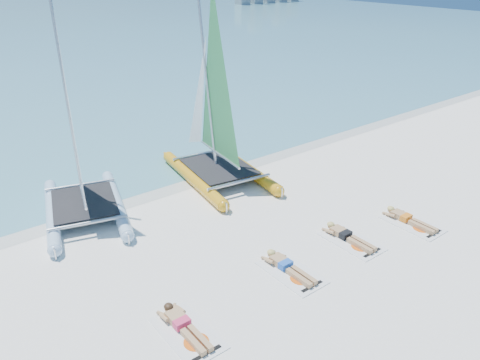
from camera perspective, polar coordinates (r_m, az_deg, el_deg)
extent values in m
plane|color=white|center=(13.04, 2.03, -9.61)|extent=(140.00, 140.00, 0.00)
cube|color=silver|center=(17.03, -9.85, -1.03)|extent=(140.00, 1.40, 0.01)
cylinder|color=silver|center=(15.91, -21.92, -3.84)|extent=(1.61, 4.39, 0.39)
cone|color=silver|center=(18.13, -22.16, -0.27)|extent=(0.52, 0.65, 0.37)
cylinder|color=silver|center=(15.94, -14.84, -2.69)|extent=(1.61, 4.39, 0.39)
cone|color=silver|center=(18.16, -15.96, 0.73)|extent=(0.52, 0.65, 0.37)
cube|color=black|center=(15.79, -18.49, -2.54)|extent=(2.52, 2.88, 0.03)
cylinder|color=silver|center=(15.45, -20.31, 8.87)|extent=(0.41, 1.15, 6.14)
cylinder|color=orange|center=(17.14, -5.75, 0.19)|extent=(1.10, 4.83, 0.43)
cone|color=orange|center=(19.40, -9.00, 3.09)|extent=(0.49, 0.67, 0.40)
cylinder|color=orange|center=(18.02, 0.47, 1.64)|extent=(1.10, 4.83, 0.43)
cone|color=orange|center=(20.19, -3.32, 4.27)|extent=(0.49, 0.67, 0.40)
cube|color=black|center=(17.45, -2.58, 1.67)|extent=(2.42, 2.91, 0.03)
cylinder|color=silver|center=(17.16, -4.15, 12.85)|extent=(0.28, 1.27, 6.63)
cube|color=white|center=(10.90, -6.40, -18.05)|extent=(1.00, 1.85, 0.02)
cube|color=tan|center=(11.10, -7.65, -16.38)|extent=(0.36, 0.55, 0.17)
cube|color=#E43565|center=(10.97, -7.09, -16.94)|extent=(0.37, 0.22, 0.17)
cube|color=tan|center=(10.62, -5.30, -18.88)|extent=(0.31, 0.85, 0.13)
sphere|color=tan|center=(11.33, -8.65, -15.20)|extent=(0.21, 0.21, 0.21)
ellipsoid|color=#352213|center=(11.31, -8.69, -15.02)|extent=(0.22, 0.24, 0.15)
cube|color=white|center=(12.60, 6.28, -11.13)|extent=(1.00, 1.85, 0.02)
cube|color=tan|center=(12.78, 4.96, -9.85)|extent=(0.36, 0.55, 0.17)
cube|color=blue|center=(12.66, 5.57, -10.23)|extent=(0.37, 0.22, 0.17)
cube|color=tan|center=(12.35, 7.50, -11.63)|extent=(0.31, 0.85, 0.13)
sphere|color=tan|center=(12.98, 3.85, -8.97)|extent=(0.21, 0.21, 0.21)
ellipsoid|color=#D6C065|center=(12.97, 3.83, -8.81)|extent=(0.22, 0.24, 0.15)
cube|color=white|center=(14.13, 13.40, -7.29)|extent=(1.00, 1.85, 0.02)
cube|color=tan|center=(14.29, 12.13, -6.21)|extent=(0.36, 0.55, 0.17)
cube|color=black|center=(14.19, 12.74, -6.52)|extent=(0.37, 0.22, 0.17)
cube|color=tan|center=(13.91, 14.60, -7.64)|extent=(0.31, 0.85, 0.13)
sphere|color=tan|center=(14.47, 11.04, -5.49)|extent=(0.21, 0.21, 0.21)
ellipsoid|color=#D6C065|center=(14.46, 11.02, -5.34)|extent=(0.22, 0.24, 0.15)
cube|color=white|center=(15.55, 20.23, -5.04)|extent=(1.00, 1.85, 0.02)
cube|color=tan|center=(15.68, 18.99, -4.09)|extent=(0.36, 0.55, 0.17)
cube|color=orange|center=(15.59, 19.59, -4.35)|extent=(0.37, 0.22, 0.17)
cube|color=tan|center=(15.36, 21.41, -5.31)|extent=(0.31, 0.85, 0.13)
sphere|color=tan|center=(15.84, 17.92, -3.47)|extent=(0.21, 0.21, 0.21)
ellipsoid|color=#D6C065|center=(15.82, 17.91, -3.33)|extent=(0.22, 0.24, 0.15)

